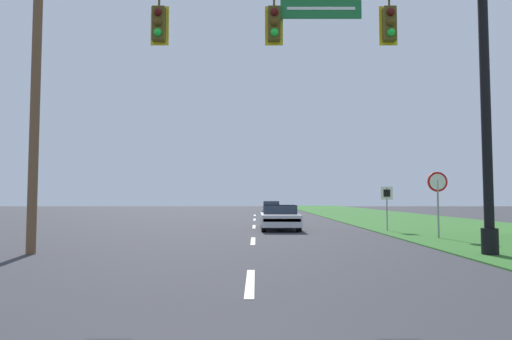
{
  "coord_description": "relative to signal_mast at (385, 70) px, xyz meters",
  "views": [
    {
      "loc": [
        0.11,
        -2.48,
        1.56
      ],
      "look_at": [
        0.0,
        31.99,
        3.65
      ],
      "focal_mm": 32.0,
      "sensor_mm": 36.0,
      "label": 1
    }
  ],
  "objects": [
    {
      "name": "grass_verge_right",
      "position": [
        6.89,
        20.14,
        -5.06
      ],
      "size": [
        10.0,
        110.0,
        0.04
      ],
      "color": "#2D6626",
      "rests_on": "ground"
    },
    {
      "name": "signal_mast",
      "position": [
        0.0,
        0.0,
        0.0
      ],
      "size": [
        10.31,
        0.47,
        8.03
      ],
      "color": "black",
      "rests_on": "grass_verge_right"
    },
    {
      "name": "route_sign_post",
      "position": [
        2.56,
        8.81,
        -3.55
      ],
      "size": [
        0.55,
        0.06,
        2.03
      ],
      "color": "gray",
      "rests_on": "grass_verge_right"
    },
    {
      "name": "far_car",
      "position": [
        -1.94,
        34.72,
        -4.47
      ],
      "size": [
        1.82,
        4.44,
        1.19
      ],
      "color": "black",
      "rests_on": "ground"
    },
    {
      "name": "stop_sign",
      "position": [
        3.43,
        5.04,
        -3.21
      ],
      "size": [
        0.76,
        0.07,
        2.5
      ],
      "color": "gray",
      "rests_on": "grass_verge_right"
    },
    {
      "name": "utility_pole_near",
      "position": [
        -9.75,
        0.39,
        -0.21
      ],
      "size": [
        1.8,
        0.26,
        9.43
      ],
      "color": "brown",
      "rests_on": "ground"
    },
    {
      "name": "road_center_line",
      "position": [
        -3.61,
        12.14,
        -5.07
      ],
      "size": [
        0.16,
        34.8,
        0.01
      ],
      "color": "silver",
      "rests_on": "ground"
    },
    {
      "name": "car_ahead",
      "position": [
        -2.35,
        10.06,
        -4.47
      ],
      "size": [
        1.83,
        4.24,
        1.19
      ],
      "color": "black",
      "rests_on": "ground"
    }
  ]
}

